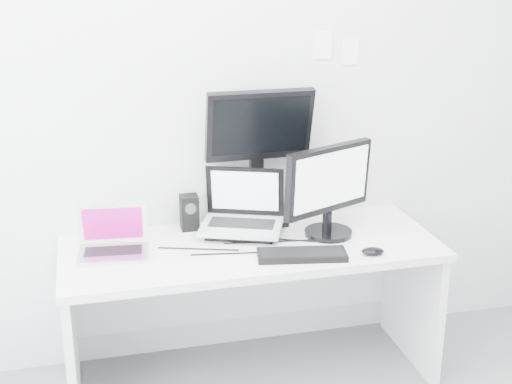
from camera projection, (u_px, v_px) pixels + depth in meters
back_wall at (234, 102)px, 3.54m from camera, size 3.60×0.00×3.60m
desk at (251, 312)px, 3.54m from camera, size 1.80×0.70×0.73m
macbook at (112, 232)px, 3.25m from camera, size 0.34×0.27×0.24m
speaker at (189, 212)px, 3.58m from camera, size 0.11×0.11×0.18m
dell_laptop at (241, 204)px, 3.48m from camera, size 0.48×0.43×0.33m
rear_monitor at (258, 156)px, 3.57m from camera, size 0.54×0.20×0.72m
samsung_monitor at (330, 190)px, 3.46m from camera, size 0.57×0.42×0.47m
keyboard at (302, 255)px, 3.27m from camera, size 0.43×0.22×0.03m
mouse at (373, 251)px, 3.30m from camera, size 0.11×0.08×0.03m
wall_note_0 at (322, 45)px, 3.55m from camera, size 0.10×0.00×0.14m
wall_note_1 at (350, 52)px, 3.60m from camera, size 0.09×0.00×0.13m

